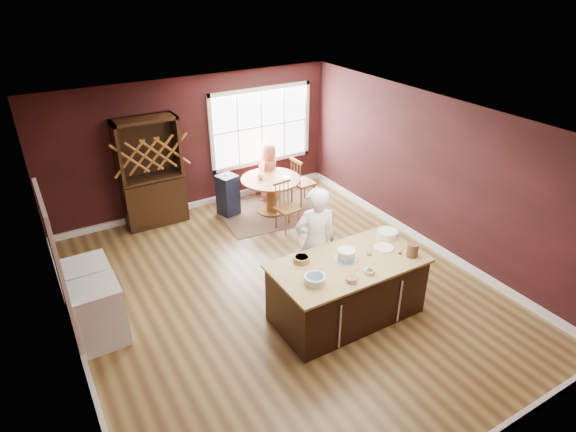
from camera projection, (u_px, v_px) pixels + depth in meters
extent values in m
plane|color=olive|center=(282.00, 291.00, 7.58)|extent=(7.00, 7.00, 0.00)
plane|color=white|center=(281.00, 124.00, 6.31)|extent=(7.00, 7.00, 0.00)
plane|color=black|center=(194.00, 145.00, 9.61)|extent=(6.00, 0.00, 6.00)
plane|color=black|center=(477.00, 372.00, 4.28)|extent=(6.00, 0.00, 6.00)
plane|color=black|center=(58.00, 276.00, 5.59)|extent=(0.00, 7.00, 7.00)
plane|color=black|center=(432.00, 174.00, 8.30)|extent=(0.00, 7.00, 7.00)
cube|color=black|center=(347.00, 292.00, 6.87)|extent=(2.08, 1.05, 0.83)
cube|color=tan|center=(349.00, 263.00, 6.64)|extent=(2.16, 1.13, 0.04)
cylinder|color=brown|center=(271.00, 211.00, 9.96)|extent=(0.56, 0.56, 0.04)
cylinder|color=brown|center=(271.00, 196.00, 9.81)|extent=(0.20, 0.20, 0.67)
cylinder|color=brown|center=(271.00, 179.00, 9.63)|extent=(1.20, 1.20, 0.04)
imported|color=white|center=(315.00, 242.00, 7.14)|extent=(0.74, 0.58, 1.79)
cylinder|color=white|center=(315.00, 280.00, 6.18)|extent=(0.28, 0.28, 0.11)
cylinder|color=brown|center=(302.00, 259.00, 6.62)|extent=(0.23, 0.23, 0.08)
cylinder|color=silver|center=(352.00, 280.00, 6.22)|extent=(0.16, 0.16, 0.06)
cylinder|color=beige|center=(370.00, 272.00, 6.38)|extent=(0.15, 0.15, 0.05)
cylinder|color=silver|center=(369.00, 251.00, 6.76)|extent=(0.07, 0.07, 0.14)
cylinder|color=beige|center=(384.00, 248.00, 6.95)|extent=(0.29, 0.29, 0.02)
cylinder|color=white|center=(388.00, 234.00, 7.22)|extent=(0.31, 0.31, 0.11)
cylinder|color=brown|center=(412.00, 250.00, 6.73)|extent=(0.16, 0.16, 0.20)
cube|color=brown|center=(271.00, 211.00, 9.97)|extent=(2.20, 1.77, 0.01)
imported|color=#C95D4F|center=(269.00, 172.00, 10.19)|extent=(0.74, 0.69, 1.27)
cylinder|color=beige|center=(286.00, 177.00, 9.65)|extent=(0.18, 0.18, 0.01)
imported|color=white|center=(260.00, 176.00, 9.58)|extent=(0.15, 0.15, 0.10)
cube|color=#3F2213|center=(151.00, 173.00, 9.08)|extent=(1.16, 0.48, 2.12)
cube|color=white|center=(100.00, 314.00, 6.39)|extent=(0.61, 0.59, 0.88)
cube|color=white|center=(90.00, 289.00, 6.88)|extent=(0.60, 0.58, 0.88)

